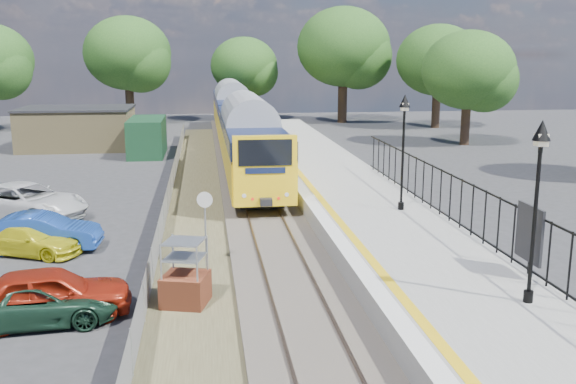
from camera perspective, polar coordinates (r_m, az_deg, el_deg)
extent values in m
plane|color=#2D2D30|center=(19.76, 0.24, -8.66)|extent=(120.00, 120.00, 0.00)
cube|color=#473F38|center=(29.24, -2.40, -1.56)|extent=(3.40, 80.00, 0.20)
cube|color=#4C472D|center=(27.22, -8.12, -2.87)|extent=(2.60, 70.00, 0.06)
cube|color=brown|center=(29.16, -3.81, -1.38)|extent=(0.07, 80.00, 0.14)
cube|color=brown|center=(29.29, -1.00, -1.29)|extent=(0.07, 80.00, 0.14)
cube|color=gray|center=(27.93, 6.58, -1.55)|extent=(5.00, 70.00, 0.90)
cube|color=silver|center=(27.37, 2.03, -0.78)|extent=(0.50, 70.00, 0.01)
cube|color=yellow|center=(27.45, 3.06, -0.75)|extent=(0.30, 70.00, 0.01)
cylinder|color=black|center=(17.44, 20.57, -8.68)|extent=(0.24, 0.24, 0.30)
cylinder|color=black|center=(16.90, 21.03, -2.79)|extent=(0.10, 0.10, 3.70)
cube|color=black|center=(16.53, 21.54, 3.76)|extent=(0.08, 0.08, 0.30)
cube|color=beige|center=(16.51, 21.59, 4.34)|extent=(0.26, 0.26, 0.30)
cone|color=black|center=(16.48, 21.65, 5.14)|extent=(0.44, 0.44, 0.50)
cylinder|color=black|center=(26.21, 10.00, -1.22)|extent=(0.24, 0.24, 0.30)
cylinder|color=black|center=(25.85, 10.15, 2.78)|extent=(0.10, 0.10, 3.70)
cube|color=black|center=(25.62, 10.31, 7.08)|extent=(0.08, 0.08, 0.30)
cube|color=beige|center=(25.60, 10.33, 7.46)|extent=(0.26, 0.26, 0.30)
cone|color=black|center=(25.59, 10.35, 7.98)|extent=(0.44, 0.44, 0.50)
cube|color=black|center=(23.10, 15.69, 0.78)|extent=(0.05, 26.00, 0.05)
cube|color=black|center=(19.26, 20.67, -3.46)|extent=(0.08, 1.40, 1.60)
cube|color=#928052|center=(51.49, -18.18, 5.37)|extent=(8.00, 6.00, 3.00)
cube|color=black|center=(51.35, -18.30, 7.09)|extent=(8.20, 6.20, 0.15)
cube|color=#153B23|center=(46.83, -12.40, 4.83)|extent=(2.40, 6.00, 2.60)
cylinder|color=#332319|center=(68.91, -13.86, 7.53)|extent=(0.88, 0.88, 3.85)
ellipsoid|color=#1F4818|center=(68.72, -14.09, 11.88)|extent=(8.80, 8.80, 7.48)
cylinder|color=#332319|center=(70.66, -3.87, 7.68)|extent=(0.72, 0.72, 3.15)
ellipsoid|color=#1F4818|center=(70.46, -3.92, 11.14)|extent=(7.20, 7.20, 6.12)
cylinder|color=#332319|center=(68.05, 4.86, 7.93)|extent=(0.96, 0.96, 4.20)
ellipsoid|color=#1F4818|center=(67.88, 4.94, 12.74)|extent=(9.60, 9.60, 8.16)
cylinder|color=#332319|center=(64.58, 13.01, 7.14)|extent=(0.80, 0.80, 3.50)
ellipsoid|color=#1F4818|center=(64.37, 13.21, 11.35)|extent=(8.00, 8.00, 6.80)
cylinder|color=#332319|center=(52.75, 15.48, 5.77)|extent=(0.72, 0.72, 3.15)
ellipsoid|color=#1F4818|center=(52.49, 15.74, 10.40)|extent=(7.20, 7.20, 6.12)
cube|color=yellow|center=(36.82, -3.55, 3.78)|extent=(2.80, 20.00, 1.90)
cube|color=#101A3D|center=(36.65, -3.58, 5.80)|extent=(2.82, 20.00, 0.90)
cube|color=black|center=(36.65, -3.58, 5.80)|extent=(2.82, 18.00, 0.70)
cube|color=black|center=(37.01, -3.53, 1.98)|extent=(2.00, 18.00, 0.45)
cube|color=yellow|center=(57.25, -5.01, 6.74)|extent=(2.80, 20.00, 1.90)
cube|color=#101A3D|center=(57.14, -5.04, 8.03)|extent=(2.82, 20.00, 0.90)
cube|color=black|center=(57.14, -5.04, 8.03)|extent=(2.82, 18.00, 0.70)
cube|color=black|center=(57.37, -4.99, 5.56)|extent=(2.00, 18.00, 0.45)
cube|color=black|center=(26.55, -2.04, 3.51)|extent=(2.24, 0.04, 1.10)
cube|color=brown|center=(18.63, -9.09, -8.61)|extent=(1.50, 1.50, 0.93)
cylinder|color=#999EA3|center=(21.48, -7.34, -3.73)|extent=(0.06, 0.06, 2.36)
cylinder|color=silver|center=(21.14, -7.42, -0.69)|extent=(0.52, 0.17, 0.53)
imported|color=#163223|center=(18.46, -21.19, -9.14)|extent=(4.32, 2.34, 1.15)
imported|color=maroon|center=(18.56, -20.44, -8.46)|extent=(4.54, 2.53, 1.46)
imported|color=navy|center=(25.03, -21.07, -3.34)|extent=(4.27, 1.68, 1.38)
imported|color=gold|center=(24.70, -21.95, -3.95)|extent=(4.08, 2.86, 1.10)
imported|color=silver|center=(30.03, -22.33, -0.78)|extent=(6.17, 4.92, 1.56)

